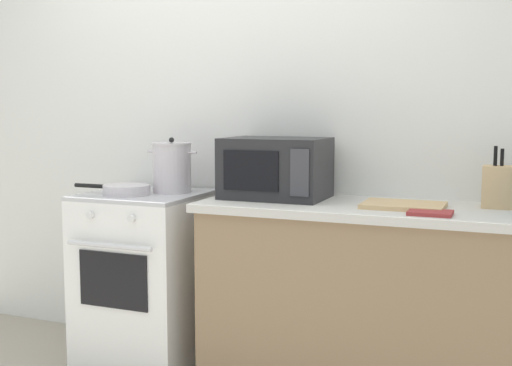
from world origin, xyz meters
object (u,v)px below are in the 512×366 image
Objects in this scene: stock_pot at (172,167)px; oven_mitt at (430,213)px; knife_block at (497,186)px; stove at (146,278)px; cutting_board at (404,205)px; frying_pan at (125,190)px; microwave at (276,168)px.

oven_mitt is at bearing -9.83° from stock_pot.
knife_block is (1.62, 0.06, -0.04)m from stock_pot.
stove is 1.44m from cutting_board.
knife_block is at bearing 7.30° from frying_pan.
microwave is (0.77, 0.17, 0.12)m from frying_pan.
microwave is 0.66m from cutting_board.
microwave is 0.83m from oven_mitt.
frying_pan reaches higher than oven_mitt.
microwave reaches higher than frying_pan.
cutting_board is at bearing 0.05° from stove.
microwave is at bearing 163.06° from oven_mitt.
stove is 1.84m from knife_block.
microwave reaches higher than knife_block.
microwave is at bearing -176.57° from knife_block.
knife_block reaches higher than stove.
frying_pan is at bearing -137.09° from stock_pot.
cutting_board reaches higher than oven_mitt.
frying_pan is at bearing -167.61° from microwave.
frying_pan is (-0.06, -0.09, 0.48)m from stove.
cutting_board is at bearing -3.59° from stock_pot.
frying_pan is at bearing -172.70° from knife_block.
stock_pot reaches higher than oven_mitt.
oven_mitt is (0.78, -0.24, -0.14)m from microwave.
stove is at bearing -147.71° from stock_pot.
stock_pot is 0.27m from frying_pan.
microwave is at bearing 12.39° from frying_pan.
stock_pot is at bearing -177.79° from knife_block.
knife_block is (0.39, 0.14, 0.09)m from cutting_board.
stock_pot is at bearing 42.91° from frying_pan.
stove is 1.84× the size of microwave.
cutting_board reaches higher than stove.
stock_pot reaches higher than cutting_board.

